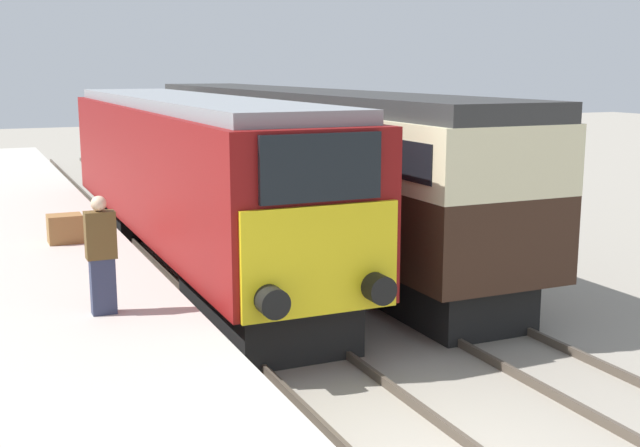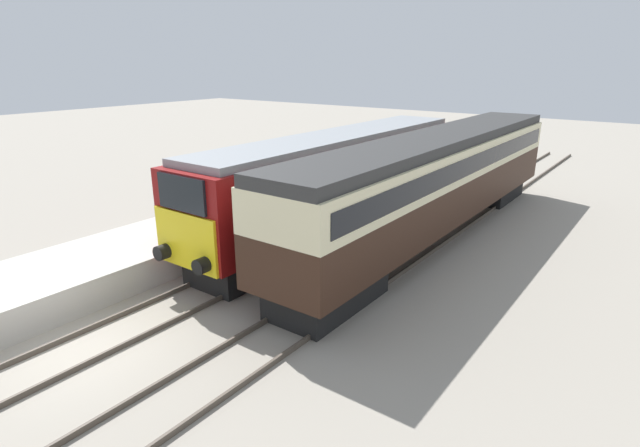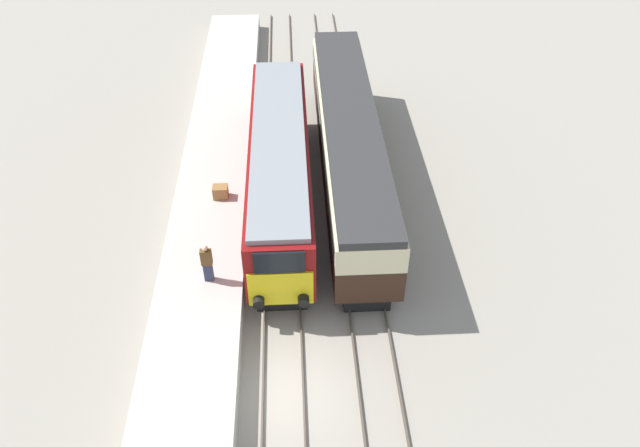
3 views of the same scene
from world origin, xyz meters
name	(u,v)px [view 2 (image 2 of 3)]	position (x,y,z in m)	size (l,w,h in m)	color
ground_plane	(78,352)	(0.00, 0.00, 0.00)	(120.00, 120.00, 0.00)	gray
platform_left	(227,224)	(-3.30, 8.00, 0.47)	(3.50, 50.00, 0.94)	#B7B2A8
rails_near_track	(230,279)	(0.00, 5.00, 0.07)	(1.51, 60.00, 0.14)	#4C4238
rails_far_track	(317,309)	(3.40, 5.00, 0.07)	(1.50, 60.00, 0.14)	#4C4238
locomotive	(339,178)	(0.00, 11.02, 2.23)	(2.70, 15.62, 3.97)	black
passenger_carriage	(438,176)	(3.40, 12.69, 2.45)	(2.75, 18.71, 4.05)	black
person_on_platform	(166,210)	(-2.90, 4.97, 1.84)	(0.44, 0.26, 1.80)	#2D334C
luggage_crate	(276,194)	(-2.82, 10.45, 1.24)	(0.70, 0.56, 0.60)	olive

